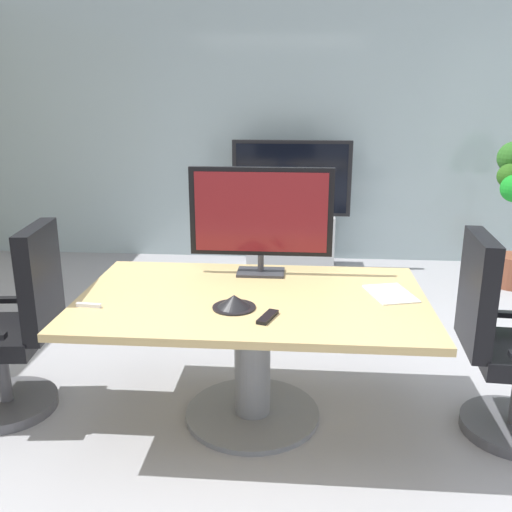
{
  "coord_description": "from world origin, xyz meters",
  "views": [
    {
      "loc": [
        0.35,
        -2.76,
        1.78
      ],
      "look_at": [
        0.1,
        0.29,
        0.88
      ],
      "focal_mm": 39.32,
      "sensor_mm": 36.0,
      "label": 1
    }
  ],
  "objects_px": {
    "conference_table": "(252,329)",
    "tv_monitor": "(261,215)",
    "office_chair_right": "(505,354)",
    "wall_display_unit": "(291,225)",
    "office_chair_left": "(16,337)",
    "remote_control": "(268,317)",
    "conference_phone": "(234,302)"
  },
  "relations": [
    {
      "from": "remote_control",
      "to": "conference_phone",
      "type": "bearing_deg",
      "value": 163.97
    },
    {
      "from": "tv_monitor",
      "to": "office_chair_left",
      "type": "bearing_deg",
      "value": -162.39
    },
    {
      "from": "office_chair_left",
      "to": "office_chair_right",
      "type": "bearing_deg",
      "value": 83.75
    },
    {
      "from": "office_chair_left",
      "to": "wall_display_unit",
      "type": "bearing_deg",
      "value": 146.86
    },
    {
      "from": "wall_display_unit",
      "to": "conference_phone",
      "type": "bearing_deg",
      "value": -94.29
    },
    {
      "from": "office_chair_right",
      "to": "wall_display_unit",
      "type": "bearing_deg",
      "value": 25.75
    },
    {
      "from": "tv_monitor",
      "to": "remote_control",
      "type": "height_order",
      "value": "tv_monitor"
    },
    {
      "from": "tv_monitor",
      "to": "conference_phone",
      "type": "distance_m",
      "value": 0.67
    },
    {
      "from": "conference_table",
      "to": "conference_phone",
      "type": "distance_m",
      "value": 0.29
    },
    {
      "from": "office_chair_left",
      "to": "conference_phone",
      "type": "bearing_deg",
      "value": 77.31
    },
    {
      "from": "office_chair_left",
      "to": "office_chair_right",
      "type": "xyz_separation_m",
      "value": [
        2.66,
        -0.0,
        0.0
      ]
    },
    {
      "from": "conference_phone",
      "to": "conference_table",
      "type": "bearing_deg",
      "value": 66.54
    },
    {
      "from": "conference_table",
      "to": "office_chair_left",
      "type": "bearing_deg",
      "value": -178.56
    },
    {
      "from": "conference_table",
      "to": "office_chair_left",
      "type": "height_order",
      "value": "office_chair_left"
    },
    {
      "from": "office_chair_left",
      "to": "remote_control",
      "type": "distance_m",
      "value": 1.48
    },
    {
      "from": "conference_table",
      "to": "conference_phone",
      "type": "bearing_deg",
      "value": -113.46
    },
    {
      "from": "office_chair_left",
      "to": "remote_control",
      "type": "relative_size",
      "value": 6.41
    },
    {
      "from": "tv_monitor",
      "to": "wall_display_unit",
      "type": "xyz_separation_m",
      "value": [
        0.13,
        2.48,
        -0.64
      ]
    },
    {
      "from": "tv_monitor",
      "to": "remote_control",
      "type": "distance_m",
      "value": 0.78
    },
    {
      "from": "remote_control",
      "to": "wall_display_unit",
      "type": "bearing_deg",
      "value": 108.1
    },
    {
      "from": "conference_table",
      "to": "wall_display_unit",
      "type": "height_order",
      "value": "wall_display_unit"
    },
    {
      "from": "office_chair_left",
      "to": "conference_phone",
      "type": "relative_size",
      "value": 4.95
    },
    {
      "from": "tv_monitor",
      "to": "wall_display_unit",
      "type": "distance_m",
      "value": 2.57
    },
    {
      "from": "office_chair_left",
      "to": "wall_display_unit",
      "type": "relative_size",
      "value": 0.83
    },
    {
      "from": "conference_table",
      "to": "wall_display_unit",
      "type": "distance_m",
      "value": 2.88
    },
    {
      "from": "office_chair_right",
      "to": "wall_display_unit",
      "type": "distance_m",
      "value": 3.15
    },
    {
      "from": "wall_display_unit",
      "to": "conference_table",
      "type": "bearing_deg",
      "value": -93.03
    },
    {
      "from": "office_chair_left",
      "to": "office_chair_right",
      "type": "distance_m",
      "value": 2.66
    },
    {
      "from": "office_chair_left",
      "to": "tv_monitor",
      "type": "distance_m",
      "value": 1.55
    },
    {
      "from": "tv_monitor",
      "to": "conference_table",
      "type": "bearing_deg",
      "value": -92.59
    },
    {
      "from": "conference_table",
      "to": "tv_monitor",
      "type": "xyz_separation_m",
      "value": [
        0.02,
        0.39,
        0.55
      ]
    },
    {
      "from": "conference_phone",
      "to": "office_chair_right",
      "type": "bearing_deg",
      "value": 5.63
    }
  ]
}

